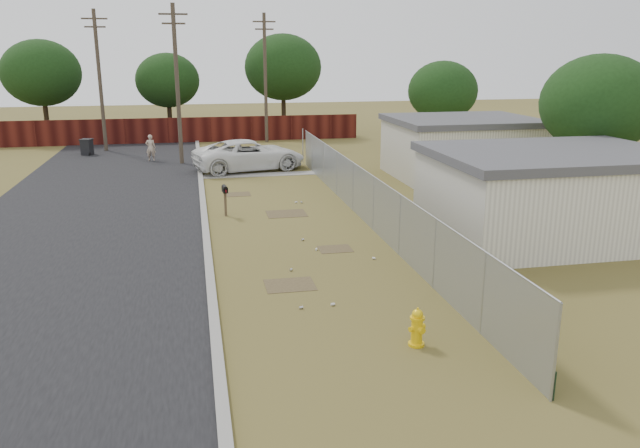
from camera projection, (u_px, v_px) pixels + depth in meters
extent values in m
plane|color=brown|center=(291.00, 235.00, 22.52)|extent=(120.00, 120.00, 0.00)
cube|color=black|center=(102.00, 195.00, 28.63)|extent=(9.00, 60.00, 0.02)
cube|color=gray|center=(202.00, 190.00, 29.48)|extent=(0.25, 60.00, 0.12)
cube|color=gray|center=(257.00, 175.00, 33.38)|extent=(6.20, 1.00, 0.03)
cylinder|color=#94989D|center=(556.00, 353.00, 11.52)|extent=(0.06, 0.06, 2.00)
cylinder|color=#94989D|center=(483.00, 294.00, 14.35)|extent=(0.06, 0.06, 2.00)
cylinder|color=#94989D|center=(435.00, 254.00, 17.18)|extent=(0.06, 0.06, 2.00)
cylinder|color=#94989D|center=(400.00, 225.00, 20.02)|extent=(0.06, 0.06, 2.00)
cylinder|color=#94989D|center=(374.00, 204.00, 22.85)|extent=(0.06, 0.06, 2.00)
cylinder|color=#94989D|center=(353.00, 187.00, 25.68)|extent=(0.06, 0.06, 2.00)
cylinder|color=#94989D|center=(337.00, 174.00, 28.52)|extent=(0.06, 0.06, 2.00)
cylinder|color=#94989D|center=(323.00, 162.00, 31.35)|extent=(0.06, 0.06, 2.00)
cylinder|color=#94989D|center=(312.00, 153.00, 34.18)|extent=(0.06, 0.06, 2.00)
cylinder|color=#94989D|center=(303.00, 146.00, 37.02)|extent=(0.06, 0.06, 2.00)
cylinder|color=#94989D|center=(367.00, 172.00, 23.53)|extent=(0.04, 26.00, 0.04)
cube|color=gray|center=(366.00, 198.00, 23.79)|extent=(0.01, 26.00, 2.00)
cube|color=black|center=(367.00, 215.00, 23.99)|extent=(0.03, 26.00, 0.60)
cube|color=#4D1710|center=(154.00, 131.00, 44.74)|extent=(30.00, 0.12, 1.80)
cylinder|color=#43382D|center=(177.00, 86.00, 35.66)|extent=(0.24, 0.24, 9.00)
cube|color=#43382D|center=(173.00, 14.00, 34.62)|extent=(1.60, 0.10, 0.10)
cube|color=#43382D|center=(174.00, 23.00, 34.76)|extent=(1.30, 0.10, 0.10)
cylinder|color=#43382D|center=(100.00, 82.00, 40.37)|extent=(0.24, 0.24, 9.00)
cube|color=#43382D|center=(94.00, 19.00, 39.33)|extent=(1.60, 0.10, 0.10)
cube|color=#43382D|center=(95.00, 27.00, 39.46)|extent=(1.30, 0.10, 0.10)
cylinder|color=#43382D|center=(265.00, 79.00, 44.37)|extent=(0.24, 0.24, 9.00)
cube|color=#43382D|center=(264.00, 22.00, 43.33)|extent=(1.60, 0.10, 0.10)
cube|color=#43382D|center=(264.00, 29.00, 43.46)|extent=(1.30, 0.10, 0.10)
cube|color=white|center=(551.00, 198.00, 21.99)|extent=(8.00, 6.00, 2.80)
cube|color=#47474B|center=(555.00, 154.00, 21.57)|extent=(8.32, 6.24, 0.30)
cube|color=white|center=(461.00, 150.00, 32.66)|extent=(7.00, 6.00, 2.80)
cube|color=#47474B|center=(463.00, 120.00, 32.25)|extent=(7.28, 6.24, 0.30)
cylinder|color=#302415|center=(46.00, 117.00, 46.78)|extent=(0.36, 0.36, 3.30)
ellipsoid|color=black|center=(41.00, 73.00, 45.92)|extent=(5.70, 5.70, 4.84)
cylinder|color=#302415|center=(170.00, 116.00, 49.51)|extent=(0.36, 0.36, 2.86)
ellipsoid|color=black|center=(168.00, 80.00, 48.76)|extent=(4.94, 4.94, 4.20)
cylinder|color=#302415|center=(284.00, 111.00, 50.21)|extent=(0.36, 0.36, 3.52)
ellipsoid|color=black|center=(283.00, 67.00, 49.29)|extent=(6.08, 6.08, 5.17)
cylinder|color=#302415|center=(441.00, 130.00, 41.67)|extent=(0.36, 0.36, 2.64)
ellipsoid|color=black|center=(443.00, 91.00, 40.98)|extent=(4.56, 4.56, 3.88)
cylinder|color=#302415|center=(591.00, 167.00, 27.66)|extent=(0.36, 0.36, 2.86)
ellipsoid|color=black|center=(599.00, 103.00, 26.92)|extent=(4.94, 4.94, 4.20)
cylinder|color=yellow|center=(416.00, 344.00, 14.02)|extent=(0.46, 0.46, 0.06)
cylinder|color=yellow|center=(417.00, 331.00, 13.94)|extent=(0.33, 0.33, 0.62)
cylinder|color=yellow|center=(417.00, 318.00, 13.86)|extent=(0.42, 0.42, 0.05)
sphere|color=yellow|center=(418.00, 314.00, 13.83)|extent=(0.31, 0.31, 0.25)
cylinder|color=yellow|center=(418.00, 309.00, 13.80)|extent=(0.05, 0.05, 0.06)
cylinder|color=yellow|center=(412.00, 329.00, 13.84)|extent=(0.14, 0.15, 0.12)
cylinder|color=yellow|center=(422.00, 326.00, 13.99)|extent=(0.14, 0.15, 0.12)
cylinder|color=yellow|center=(421.00, 330.00, 13.79)|extent=(0.18, 0.17, 0.15)
cube|color=brown|center=(225.00, 203.00, 24.96)|extent=(0.10, 0.10, 1.04)
cube|color=black|center=(225.00, 190.00, 24.81)|extent=(0.24, 0.51, 0.19)
cylinder|color=black|center=(225.00, 188.00, 24.79)|extent=(0.24, 0.51, 0.19)
cube|color=red|center=(226.00, 191.00, 24.56)|extent=(0.02, 0.04, 0.10)
imported|color=white|center=(249.00, 155.00, 34.57)|extent=(6.63, 4.20, 1.71)
imported|color=tan|center=(151.00, 148.00, 37.53)|extent=(0.60, 0.41, 1.60)
cube|color=black|center=(87.00, 147.00, 39.76)|extent=(0.77, 0.77, 0.97)
cube|color=black|center=(86.00, 140.00, 39.62)|extent=(0.85, 0.85, 0.08)
cylinder|color=black|center=(90.00, 154.00, 39.53)|extent=(0.11, 0.21, 0.20)
cylinder|color=silver|center=(333.00, 304.00, 16.21)|extent=(0.11, 0.08, 0.07)
cylinder|color=#B7B7BC|center=(291.00, 270.00, 18.77)|extent=(0.12, 0.12, 0.07)
cylinder|color=silver|center=(316.00, 249.00, 20.71)|extent=(0.09, 0.12, 0.07)
cylinder|color=#B7B7BC|center=(301.00, 307.00, 16.00)|extent=(0.11, 0.09, 0.07)
cylinder|color=silver|center=(296.00, 202.00, 27.20)|extent=(0.12, 0.10, 0.07)
cylinder|color=#B7B7BC|center=(303.00, 240.00, 21.78)|extent=(0.12, 0.11, 0.07)
cylinder|color=#B7B7BC|center=(302.00, 202.00, 27.19)|extent=(0.08, 0.11, 0.07)
cylinder|color=silver|center=(374.00, 258.00, 19.82)|extent=(0.12, 0.12, 0.07)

